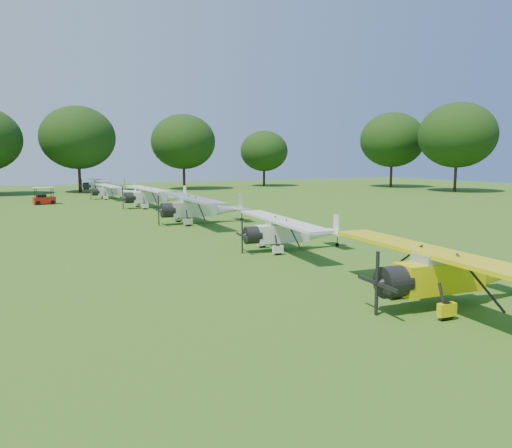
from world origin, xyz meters
The scene contains 9 objects.
ground centered at (0.00, 0.00, 0.00)m, with size 160.00×160.00×0.00m, color #204B12.
tree_belt centered at (3.57, 0.16, 8.03)m, with size 137.36×130.27×14.52m.
aircraft_2 centered at (0.76, -10.48, 1.27)m, with size 6.95×11.06×2.17m.
aircraft_3 centered at (1.23, 1.31, 1.15)m, with size 6.31×10.01×1.97m.
aircraft_4 centered at (0.96, 14.62, 1.35)m, with size 7.37×11.73×2.31m.
aircraft_5 centered at (1.24, 28.62, 1.32)m, with size 7.18×11.41×2.25m.
aircraft_6 centered at (-0.25, 41.98, 1.10)m, with size 6.00×9.54×1.89m.
aircraft_7 centered at (0.79, 53.95, 1.23)m, with size 6.71×10.65×2.11m.
golf_cart centered at (-8.76, 37.89, 0.64)m, with size 2.39×1.63×1.92m.
Camera 1 is at (-13.42, -22.63, 5.25)m, focal length 35.00 mm.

